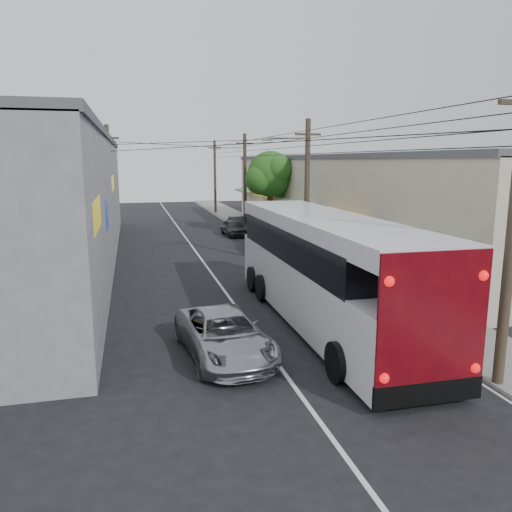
{
  "coord_description": "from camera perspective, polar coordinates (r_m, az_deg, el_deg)",
  "views": [
    {
      "loc": [
        -3.94,
        -12.35,
        5.86
      ],
      "look_at": [
        0.88,
        6.94,
        2.04
      ],
      "focal_mm": 35.0,
      "sensor_mm": 36.0,
      "label": 1
    }
  ],
  "objects": [
    {
      "name": "coach_bus",
      "position": [
        18.14,
        7.62,
        -1.36
      ],
      "size": [
        3.22,
        13.72,
        3.95
      ],
      "rotation": [
        0.0,
        0.0,
        -0.01
      ],
      "color": "silver",
      "rests_on": "ground"
    },
    {
      "name": "building_right",
      "position": [
        37.55,
        9.5,
        6.59
      ],
      "size": [
        7.09,
        40.0,
        6.25
      ],
      "color": "beige",
      "rests_on": "ground"
    },
    {
      "name": "pedestrian_near",
      "position": [
        27.1,
        10.02,
        0.1
      ],
      "size": [
        0.55,
        0.36,
        1.5
      ],
      "primitive_type": "imported",
      "rotation": [
        0.0,
        0.0,
        3.14
      ],
      "color": "pink",
      "rests_on": "sidewalk"
    },
    {
      "name": "pedestrian_far",
      "position": [
        29.51,
        4.64,
        1.14
      ],
      "size": [
        0.82,
        0.68,
        1.54
      ],
      "primitive_type": "imported",
      "rotation": [
        0.0,
        0.0,
        3.01
      ],
      "color": "#9BC0E2",
      "rests_on": "sidewalk"
    },
    {
      "name": "parked_suv",
      "position": [
        30.8,
        1.82,
        1.29
      ],
      "size": [
        2.09,
        5.06,
        1.46
      ],
      "primitive_type": "imported",
      "rotation": [
        0.0,
        0.0,
        0.01
      ],
      "color": "#A4A3AC",
      "rests_on": "ground"
    },
    {
      "name": "jeepney",
      "position": [
        15.24,
        -3.63,
        -8.99
      ],
      "size": [
        2.74,
        5.13,
        1.37
      ],
      "primitive_type": "imported",
      "rotation": [
        0.0,
        0.0,
        0.1
      ],
      "color": "#A8A9AF",
      "rests_on": "ground"
    },
    {
      "name": "street_tree",
      "position": [
        39.88,
        1.74,
        9.17
      ],
      "size": [
        4.4,
        4.0,
        6.6
      ],
      "color": "#3F2B19",
      "rests_on": "ground"
    },
    {
      "name": "utility_poles",
      "position": [
        33.48,
        -1.84,
        7.91
      ],
      "size": [
        11.8,
        45.28,
        8.0
      ],
      "color": "#473828",
      "rests_on": "ground"
    },
    {
      "name": "parked_car_far",
      "position": [
        40.88,
        -1.85,
        3.57
      ],
      "size": [
        1.46,
        4.05,
        1.33
      ],
      "primitive_type": "imported",
      "rotation": [
        0.0,
        0.0,
        0.01
      ],
      "color": "black",
      "rests_on": "ground"
    },
    {
      "name": "parked_car_mid",
      "position": [
        39.46,
        -2.59,
        3.25
      ],
      "size": [
        1.67,
        3.79,
        1.27
      ],
      "primitive_type": "imported",
      "rotation": [
        0.0,
        0.0,
        0.05
      ],
      "color": "#26262B",
      "rests_on": "ground"
    },
    {
      "name": "building_left",
      "position": [
        30.76,
        -22.63,
        5.93
      ],
      "size": [
        7.2,
        36.0,
        7.25
      ],
      "color": "gray",
      "rests_on": "ground"
    },
    {
      "name": "ground",
      "position": [
        14.23,
        3.45,
        -13.46
      ],
      "size": [
        120.0,
        120.0,
        0.0
      ],
      "primitive_type": "plane",
      "color": "black",
      "rests_on": "ground"
    },
    {
      "name": "sidewalk",
      "position": [
        34.48,
        3.81,
        1.17
      ],
      "size": [
        3.0,
        80.0,
        0.12
      ],
      "primitive_type": "cube",
      "color": "slate",
      "rests_on": "ground"
    }
  ]
}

